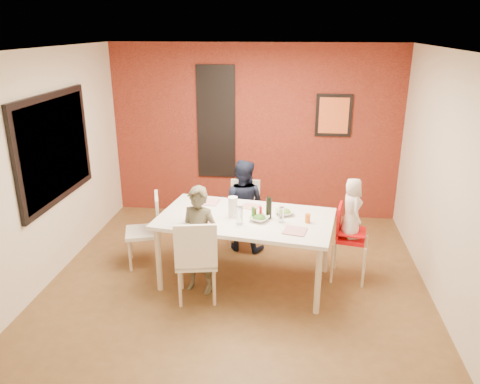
# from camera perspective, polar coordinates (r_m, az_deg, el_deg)

# --- Properties ---
(ground) EXTENTS (4.50, 4.50, 0.00)m
(ground) POSITION_cam_1_polar(r_m,az_deg,el_deg) (5.77, -0.35, -10.88)
(ground) COLOR brown
(ground) RESTS_ON ground
(ceiling) EXTENTS (4.50, 4.50, 0.02)m
(ceiling) POSITION_cam_1_polar(r_m,az_deg,el_deg) (4.98, -0.42, 16.98)
(ceiling) COLOR silver
(ceiling) RESTS_ON wall_back
(wall_back) EXTENTS (4.50, 0.02, 2.70)m
(wall_back) POSITION_cam_1_polar(r_m,az_deg,el_deg) (7.38, 1.78, 7.28)
(wall_back) COLOR beige
(wall_back) RESTS_ON ground
(wall_front) EXTENTS (4.50, 0.02, 2.70)m
(wall_front) POSITION_cam_1_polar(r_m,az_deg,el_deg) (3.18, -5.46, -10.35)
(wall_front) COLOR beige
(wall_front) RESTS_ON ground
(wall_left) EXTENTS (0.02, 4.50, 2.70)m
(wall_left) POSITION_cam_1_polar(r_m,az_deg,el_deg) (5.92, -22.57, 2.62)
(wall_left) COLOR beige
(wall_left) RESTS_ON ground
(wall_right) EXTENTS (0.02, 4.50, 2.70)m
(wall_right) POSITION_cam_1_polar(r_m,az_deg,el_deg) (5.43, 23.89, 0.99)
(wall_right) COLOR beige
(wall_right) RESTS_ON ground
(brick_accent_wall) EXTENTS (4.50, 0.02, 2.70)m
(brick_accent_wall) POSITION_cam_1_polar(r_m,az_deg,el_deg) (7.36, 1.77, 7.24)
(brick_accent_wall) COLOR maroon
(brick_accent_wall) RESTS_ON ground
(picture_window_frame) EXTENTS (0.05, 1.70, 1.30)m
(picture_window_frame) POSITION_cam_1_polar(r_m,az_deg,el_deg) (6.02, -21.68, 4.99)
(picture_window_frame) COLOR black
(picture_window_frame) RESTS_ON wall_left
(picture_window_pane) EXTENTS (0.02, 1.55, 1.15)m
(picture_window_pane) POSITION_cam_1_polar(r_m,az_deg,el_deg) (6.02, -21.55, 4.99)
(picture_window_pane) COLOR black
(picture_window_pane) RESTS_ON wall_left
(glassblock_strip) EXTENTS (0.55, 0.03, 1.70)m
(glassblock_strip) POSITION_cam_1_polar(r_m,az_deg,el_deg) (7.39, -2.92, 8.46)
(glassblock_strip) COLOR #B3BDC3
(glassblock_strip) RESTS_ON wall_back
(glassblock_surround) EXTENTS (0.60, 0.03, 1.76)m
(glassblock_surround) POSITION_cam_1_polar(r_m,az_deg,el_deg) (7.39, -2.93, 8.46)
(glassblock_surround) COLOR black
(glassblock_surround) RESTS_ON wall_back
(art_print_frame) EXTENTS (0.54, 0.03, 0.64)m
(art_print_frame) POSITION_cam_1_polar(r_m,az_deg,el_deg) (7.28, 11.35, 9.14)
(art_print_frame) COLOR black
(art_print_frame) RESTS_ON wall_back
(art_print_canvas) EXTENTS (0.44, 0.01, 0.54)m
(art_print_canvas) POSITION_cam_1_polar(r_m,az_deg,el_deg) (7.27, 11.36, 9.12)
(art_print_canvas) COLOR orange
(art_print_canvas) RESTS_ON wall_back
(dining_table) EXTENTS (2.14, 1.39, 0.83)m
(dining_table) POSITION_cam_1_polar(r_m,az_deg,el_deg) (5.46, 0.68, -3.78)
(dining_table) COLOR white
(dining_table) RESTS_ON ground
(chair_near) EXTENTS (0.53, 0.53, 0.98)m
(chair_near) POSITION_cam_1_polar(r_m,az_deg,el_deg) (5.16, -5.35, -7.91)
(chair_near) COLOR white
(chair_near) RESTS_ON ground
(chair_far) EXTENTS (0.42, 0.42, 0.89)m
(chair_far) POSITION_cam_1_polar(r_m,az_deg,el_deg) (6.59, 0.55, -2.02)
(chair_far) COLOR silver
(chair_far) RESTS_ON ground
(chair_left) EXTENTS (0.54, 0.54, 0.93)m
(chair_left) POSITION_cam_1_polar(r_m,az_deg,el_deg) (6.08, -11.00, -4.09)
(chair_left) COLOR silver
(chair_left) RESTS_ON ground
(high_chair) EXTENTS (0.46, 0.46, 0.94)m
(high_chair) POSITION_cam_1_polar(r_m,az_deg,el_deg) (5.76, 12.95, -5.16)
(high_chair) COLOR red
(high_chair) RESTS_ON ground
(child_near) EXTENTS (0.53, 0.42, 1.27)m
(child_near) POSITION_cam_1_polar(r_m,az_deg,el_deg) (5.34, -5.01, -5.88)
(child_near) COLOR #504C39
(child_near) RESTS_ON ground
(child_far) EXTENTS (0.70, 0.59, 1.28)m
(child_far) POSITION_cam_1_polar(r_m,az_deg,el_deg) (6.32, 0.31, -1.62)
(child_far) COLOR black
(child_far) RESTS_ON ground
(toddler) EXTENTS (0.31, 0.40, 0.73)m
(toddler) POSITION_cam_1_polar(r_m,az_deg,el_deg) (5.62, 13.47, -1.92)
(toddler) COLOR silver
(toddler) RESTS_ON high_chair
(plate_near_left) EXTENTS (0.28, 0.28, 0.01)m
(plate_near_left) POSITION_cam_1_polar(r_m,az_deg,el_deg) (5.20, -4.17, -4.11)
(plate_near_left) COLOR white
(plate_near_left) RESTS_ON dining_table
(plate_far_mid) EXTENTS (0.25, 0.25, 0.01)m
(plate_far_mid) POSITION_cam_1_polar(r_m,az_deg,el_deg) (5.73, 1.26, -1.76)
(plate_far_mid) COLOR white
(plate_far_mid) RESTS_ON dining_table
(plate_near_right) EXTENTS (0.28, 0.28, 0.01)m
(plate_near_right) POSITION_cam_1_polar(r_m,az_deg,el_deg) (5.10, 6.71, -4.72)
(plate_near_right) COLOR silver
(plate_near_right) RESTS_ON dining_table
(plate_far_left) EXTENTS (0.27, 0.27, 0.01)m
(plate_far_left) POSITION_cam_1_polar(r_m,az_deg,el_deg) (5.88, -3.82, -1.22)
(plate_far_left) COLOR white
(plate_far_left) RESTS_ON dining_table
(salad_bowl_a) EXTENTS (0.28, 0.28, 0.05)m
(salad_bowl_a) POSITION_cam_1_polar(r_m,az_deg,el_deg) (5.33, 2.38, -3.25)
(salad_bowl_a) COLOR white
(salad_bowl_a) RESTS_ON dining_table
(salad_bowl_b) EXTENTS (0.27, 0.27, 0.05)m
(salad_bowl_b) POSITION_cam_1_polar(r_m,az_deg,el_deg) (5.51, 5.43, -2.52)
(salad_bowl_b) COLOR silver
(salad_bowl_b) RESTS_ON dining_table
(wine_bottle) EXTENTS (0.07, 0.07, 0.25)m
(wine_bottle) POSITION_cam_1_polar(r_m,az_deg,el_deg) (5.37, 3.54, -1.93)
(wine_bottle) COLOR black
(wine_bottle) RESTS_ON dining_table
(wine_glass_a) EXTENTS (0.07, 0.07, 0.20)m
(wine_glass_a) POSITION_cam_1_polar(r_m,az_deg,el_deg) (5.22, -0.04, -2.85)
(wine_glass_a) COLOR silver
(wine_glass_a) RESTS_ON dining_table
(wine_glass_b) EXTENTS (0.06, 0.06, 0.18)m
(wine_glass_b) POSITION_cam_1_polar(r_m,az_deg,el_deg) (5.28, 5.08, -2.78)
(wine_glass_b) COLOR silver
(wine_glass_b) RESTS_ON dining_table
(paper_towel_roll) EXTENTS (0.11, 0.11, 0.24)m
(paper_towel_roll) POSITION_cam_1_polar(r_m,az_deg,el_deg) (5.40, -0.88, -1.84)
(paper_towel_roll) COLOR white
(paper_towel_roll) RESTS_ON dining_table
(condiment_red) EXTENTS (0.03, 0.03, 0.13)m
(condiment_red) POSITION_cam_1_polar(r_m,az_deg,el_deg) (5.40, 2.52, -2.46)
(condiment_red) COLOR red
(condiment_red) RESTS_ON dining_table
(condiment_green) EXTENTS (0.04, 0.04, 0.15)m
(condiment_green) POSITION_cam_1_polar(r_m,az_deg,el_deg) (5.36, 1.61, -2.56)
(condiment_green) COLOR #327627
(condiment_green) RESTS_ON dining_table
(condiment_brown) EXTENTS (0.03, 0.03, 0.12)m
(condiment_brown) POSITION_cam_1_polar(r_m,az_deg,el_deg) (5.37, 1.85, -2.65)
(condiment_brown) COLOR brown
(condiment_brown) RESTS_ON dining_table
(sippy_cup) EXTENTS (0.06, 0.06, 0.10)m
(sippy_cup) POSITION_cam_1_polar(r_m,az_deg,el_deg) (5.32, 8.24, -3.20)
(sippy_cup) COLOR orange
(sippy_cup) RESTS_ON dining_table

